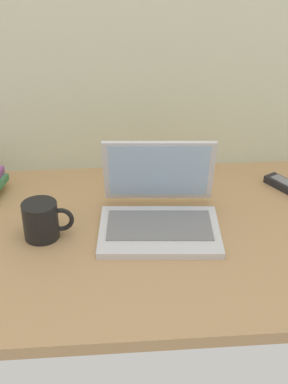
{
  "coord_description": "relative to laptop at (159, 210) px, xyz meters",
  "views": [
    {
      "loc": [
        -0.05,
        -1.11,
        0.78
      ],
      "look_at": [
        0.04,
        0.0,
        0.15
      ],
      "focal_mm": 47.9,
      "sensor_mm": 36.0,
      "label": 1
    }
  ],
  "objects": [
    {
      "name": "desk",
      "position": [
        -0.08,
        -0.03,
        -0.06
      ],
      "size": [
        1.6,
        0.76,
        0.03
      ],
      "color": "tan",
      "rests_on": "ground"
    },
    {
      "name": "laptop",
      "position": [
        0.0,
        0.0,
        0.0
      ],
      "size": [
        0.33,
        0.3,
        0.21
      ],
      "color": "silver",
      "rests_on": "desk"
    },
    {
      "name": "coffee_mug",
      "position": [
        -0.3,
        -0.03,
        0.0
      ],
      "size": [
        0.13,
        0.09,
        0.1
      ],
      "color": "black",
      "rests_on": "desk"
    }
  ]
}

